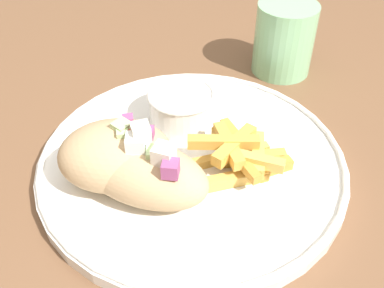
% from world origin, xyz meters
% --- Properties ---
extents(table, '(1.48, 1.48, 0.78)m').
position_xyz_m(table, '(0.00, 0.00, 0.71)').
color(table, brown).
rests_on(table, ground_plane).
extents(plate, '(0.32, 0.32, 0.02)m').
position_xyz_m(plate, '(0.03, -0.01, 0.79)').
color(plate, white).
rests_on(plate, table).
extents(pita_sandwich_near, '(0.14, 0.14, 0.07)m').
position_xyz_m(pita_sandwich_near, '(-0.03, -0.03, 0.82)').
color(pita_sandwich_near, tan).
rests_on(pita_sandwich_near, plate).
extents(pita_sandwich_far, '(0.13, 0.12, 0.07)m').
position_xyz_m(pita_sandwich_far, '(-0.05, 0.00, 0.82)').
color(pita_sandwich_far, tan).
rests_on(pita_sandwich_far, plate).
extents(fries_pile, '(0.11, 0.11, 0.03)m').
position_xyz_m(fries_pile, '(0.07, -0.04, 0.81)').
color(fries_pile, gold).
rests_on(fries_pile, plate).
extents(sauce_ramekin, '(0.08, 0.08, 0.04)m').
position_xyz_m(sauce_ramekin, '(0.04, 0.05, 0.82)').
color(sauce_ramekin, white).
rests_on(sauce_ramekin, plate).
extents(water_glass, '(0.08, 0.08, 0.09)m').
position_xyz_m(water_glass, '(0.22, 0.12, 0.82)').
color(water_glass, '#8CCC93').
rests_on(water_glass, table).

